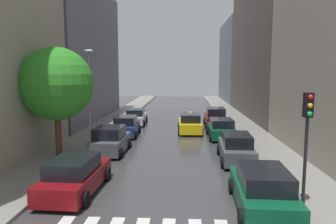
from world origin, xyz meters
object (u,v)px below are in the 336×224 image
parked_car_left_third (126,126)px  traffic_light_right_corner (307,124)px  parked_car_left_fourth (136,117)px  parked_car_left_nearest (75,176)px  parked_car_right_fourth (215,118)px  street_tree_left (56,84)px  lamp_post_left (90,90)px  parked_car_right_nearest (263,190)px  parked_car_right_second (236,148)px  parked_car_right_third (221,129)px  parked_car_left_second (110,141)px  taxi_midroad (190,124)px

parked_car_left_third → traffic_light_right_corner: traffic_light_right_corner is taller
parked_car_left_fourth → parked_car_left_nearest: bearing=178.9°
parked_car_right_fourth → parked_car_left_nearest: bearing=156.2°
street_tree_left → traffic_light_right_corner: size_ratio=1.51×
parked_car_left_nearest → lamp_post_left: bearing=14.2°
parked_car_left_fourth → street_tree_left: bearing=166.3°
parked_car_left_fourth → traffic_light_right_corner: 21.53m
street_tree_left → lamp_post_left: bearing=73.1°
parked_car_right_nearest → parked_car_right_second: (0.07, 6.52, 0.01)m
parked_car_right_fourth → parked_car_right_third: bearing=-179.9°
traffic_light_right_corner → lamp_post_left: bearing=137.9°
parked_car_left_nearest → parked_car_right_fourth: (7.67, 16.97, 0.10)m
parked_car_left_nearest → parked_car_left_third: size_ratio=1.13×
parked_car_left_fourth → lamp_post_left: size_ratio=0.65×
parked_car_left_second → parked_car_right_nearest: size_ratio=0.88×
parked_car_left_second → parked_car_right_fourth: size_ratio=0.94×
parked_car_left_second → street_tree_left: 4.84m
parked_car_left_fourth → traffic_light_right_corner: traffic_light_right_corner is taller
street_tree_left → lamp_post_left: lamp_post_left is taller
parked_car_right_second → taxi_midroad: taxi_midroad is taller
parked_car_left_nearest → parked_car_left_third: 12.34m
parked_car_left_third → parked_car_right_second: bearing=-134.2°
taxi_midroad → street_tree_left: size_ratio=0.68×
parked_car_left_third → parked_car_right_third: (7.67, -0.60, -0.03)m
parked_car_left_nearest → parked_car_right_third: 13.99m
parked_car_left_fourth → taxi_midroad: (5.28, -3.90, 0.03)m
parked_car_right_nearest → parked_car_right_third: (-0.02, 13.07, -0.04)m
taxi_midroad → lamp_post_left: bearing=126.5°
parked_car_right_nearest → parked_car_left_second: bearing=45.5°
parked_car_left_second → street_tree_left: street_tree_left is taller
parked_car_left_nearest → parked_car_left_fourth: (-0.07, 17.95, -0.01)m
parked_car_left_second → parked_car_left_third: bearing=1.1°
parked_car_left_second → street_tree_left: (-2.77, -1.47, 3.68)m
parked_car_left_third → parked_car_right_nearest: 15.69m
lamp_post_left → parked_car_right_second: bearing=-19.8°
parked_car_right_third → parked_car_right_nearest: bearing=179.5°
parked_car_right_second → traffic_light_right_corner: (1.45, -6.52, 2.51)m
street_tree_left → parked_car_right_third: bearing=31.5°
parked_car_right_nearest → lamp_post_left: bearing=45.6°
parked_car_right_second → parked_car_right_fourth: bearing=2.1°
parked_car_left_second → parked_car_right_nearest: parked_car_left_second is taller
taxi_midroad → traffic_light_right_corner: bearing=-166.7°
parked_car_left_nearest → parked_car_left_second: size_ratio=1.13×
parked_car_left_second → taxi_midroad: bearing=-34.7°
lamp_post_left → parked_car_left_fourth: bearing=79.3°
taxi_midroad → parked_car_right_fourth: bearing=-41.2°
parked_car_right_third → traffic_light_right_corner: (1.55, -13.06, 2.56)m
traffic_light_right_corner → parked_car_left_fourth: bearing=115.6°
parked_car_left_nearest → street_tree_left: bearing=30.3°
parked_car_left_nearest → parked_car_left_fourth: size_ratio=1.10×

